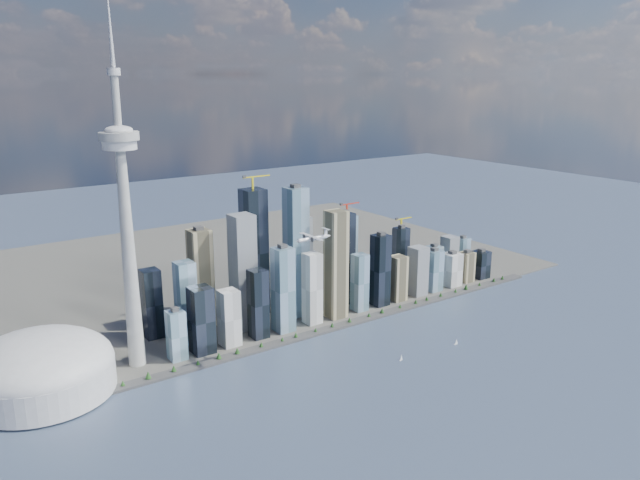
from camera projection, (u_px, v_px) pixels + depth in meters
ground at (417, 391)px, 894.56m from camera, size 4000.00×4000.00×0.00m
seawall at (317, 332)px, 1091.44m from camera, size 1100.00×22.00×4.00m
land at (206, 269)px, 1446.88m from camera, size 1400.00×900.00×3.00m
shoreline_trees at (317, 329)px, 1089.70m from camera, size 960.53×7.20×8.80m
skyscraper_cluster at (317, 271)px, 1172.73m from camera, size 736.00×142.00×262.49m
needle_tower at (126, 218)px, 911.51m from camera, size 56.00×56.00×550.50m
dome_stadium at (41, 368)px, 876.17m from camera, size 200.00×200.00×86.00m
airplane at (313, 238)px, 928.58m from camera, size 61.80×54.52×15.12m
sailboat_west at (401, 358)px, 989.19m from camera, size 7.57×3.94×10.58m
sailboat_east at (456, 342)px, 1047.17m from camera, size 7.47×2.54×10.34m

